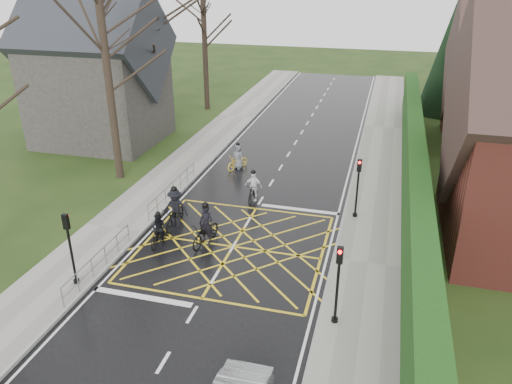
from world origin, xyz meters
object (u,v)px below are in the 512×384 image
at_px(cyclist_back, 159,232).
at_px(cyclist_front, 253,190).
at_px(cyclist_rear, 206,230).
at_px(cyclist_mid, 175,212).
at_px(cyclist_lead, 238,160).

xyz_separation_m(cyclist_back, cyclist_front, (2.90, 5.54, 0.04)).
height_order(cyclist_rear, cyclist_back, cyclist_rear).
height_order(cyclist_back, cyclist_mid, cyclist_mid).
height_order(cyclist_back, cyclist_front, cyclist_front).
relative_size(cyclist_rear, cyclist_lead, 1.20).
relative_size(cyclist_rear, cyclist_back, 1.35).
height_order(cyclist_rear, cyclist_mid, cyclist_mid).
height_order(cyclist_rear, cyclist_front, cyclist_rear).
bearing_deg(cyclist_rear, cyclist_front, 91.40).
height_order(cyclist_back, cyclist_lead, cyclist_lead).
bearing_deg(cyclist_front, cyclist_rear, -99.74).
distance_m(cyclist_back, cyclist_mid, 1.82).
distance_m(cyclist_mid, cyclist_front, 4.72).
relative_size(cyclist_back, cyclist_mid, 0.75).
height_order(cyclist_rear, cyclist_lead, cyclist_rear).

